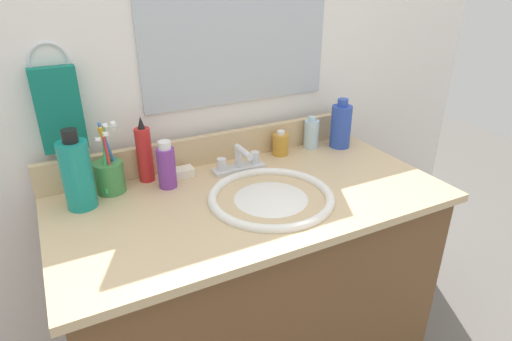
{
  "coord_description": "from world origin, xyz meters",
  "views": [
    {
      "loc": [
        -0.45,
        -0.9,
        1.29
      ],
      "look_at": [
        0.01,
        0.0,
        0.82
      ],
      "focal_mm": 30.04,
      "sensor_mm": 36.0,
      "label": 1
    }
  ],
  "objects": [
    {
      "name": "mirror_panel",
      "position": [
        0.1,
        0.29,
        1.2
      ],
      "size": [
        0.6,
        0.01,
        0.56
      ],
      "primitive_type": "cube",
      "color": "#B2BCC6"
    },
    {
      "name": "bottle_gel_clear",
      "position": [
        0.33,
        0.21,
        0.8
      ],
      "size": [
        0.05,
        0.05,
        0.11
      ],
      "color": "silver",
      "rests_on": "countertop"
    },
    {
      "name": "countertop",
      "position": [
        0.0,
        0.0,
        0.73
      ],
      "size": [
        1.04,
        0.53,
        0.02
      ],
      "primitive_type": "cube",
      "color": "#D1B284",
      "rests_on": "vanity_cabinet"
    },
    {
      "name": "back_wall",
      "position": [
        0.0,
        0.31,
        0.65
      ],
      "size": [
        2.14,
        0.04,
        1.3
      ],
      "primitive_type": "cube",
      "color": "white",
      "rests_on": "ground_plane"
    },
    {
      "name": "hand_towel",
      "position": [
        -0.42,
        0.27,
        0.97
      ],
      "size": [
        0.11,
        0.04,
        0.22
      ],
      "primitive_type": "cube",
      "color": "#147260"
    },
    {
      "name": "soap_bar",
      "position": [
        -0.13,
        0.2,
        0.76
      ],
      "size": [
        0.06,
        0.04,
        0.02
      ],
      "primitive_type": "cube",
      "color": "white",
      "rests_on": "countertop"
    },
    {
      "name": "bottle_oil_amber",
      "position": [
        0.2,
        0.21,
        0.78
      ],
      "size": [
        0.05,
        0.05,
        0.08
      ],
      "color": "gold",
      "rests_on": "countertop"
    },
    {
      "name": "backsplash",
      "position": [
        0.0,
        0.25,
        0.79
      ],
      "size": [
        1.04,
        0.02,
        0.09
      ],
      "primitive_type": "cube",
      "color": "#D1B284",
      "rests_on": "countertop"
    },
    {
      "name": "bottle_spray_red",
      "position": [
        -0.23,
        0.22,
        0.83
      ],
      "size": [
        0.04,
        0.04,
        0.19
      ],
      "color": "red",
      "rests_on": "countertop"
    },
    {
      "name": "sink_basin",
      "position": [
        0.03,
        -0.04,
        0.72
      ],
      "size": [
        0.33,
        0.33,
        0.11
      ],
      "color": "white",
      "rests_on": "countertop"
    },
    {
      "name": "bottle_cream_purple",
      "position": [
        -0.19,
        0.15,
        0.81
      ],
      "size": [
        0.05,
        0.05,
        0.13
      ],
      "color": "#7A3899",
      "rests_on": "countertop"
    },
    {
      "name": "faucet",
      "position": [
        0.03,
        0.15,
        0.77
      ],
      "size": [
        0.16,
        0.1,
        0.08
      ],
      "color": "silver",
      "rests_on": "countertop"
    },
    {
      "name": "towel_ring",
      "position": [
        -0.42,
        0.29,
        1.09
      ],
      "size": [
        0.1,
        0.01,
        0.1
      ],
      "primitive_type": "torus",
      "rotation": [
        1.57,
        0.0,
        0.0
      ],
      "color": "silver"
    },
    {
      "name": "bottle_shampoo_blue",
      "position": [
        0.42,
        0.17,
        0.82
      ],
      "size": [
        0.07,
        0.07,
        0.17
      ],
      "color": "#2D4CB2",
      "rests_on": "countertop"
    },
    {
      "name": "bottle_mouthwash_teal",
      "position": [
        -0.41,
        0.14,
        0.84
      ],
      "size": [
        0.07,
        0.07,
        0.21
      ],
      "color": "teal",
      "rests_on": "countertop"
    },
    {
      "name": "cup_green",
      "position": [
        -0.33,
        0.19,
        0.8
      ],
      "size": [
        0.08,
        0.09,
        0.2
      ],
      "color": "#3F8C47",
      "rests_on": "countertop"
    },
    {
      "name": "vanity_cabinet",
      "position": [
        0.0,
        0.0,
        0.36
      ],
      "size": [
        1.0,
        0.49,
        0.72
      ],
      "primitive_type": "cube",
      "color": "brown",
      "rests_on": "ground_plane"
    }
  ]
}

